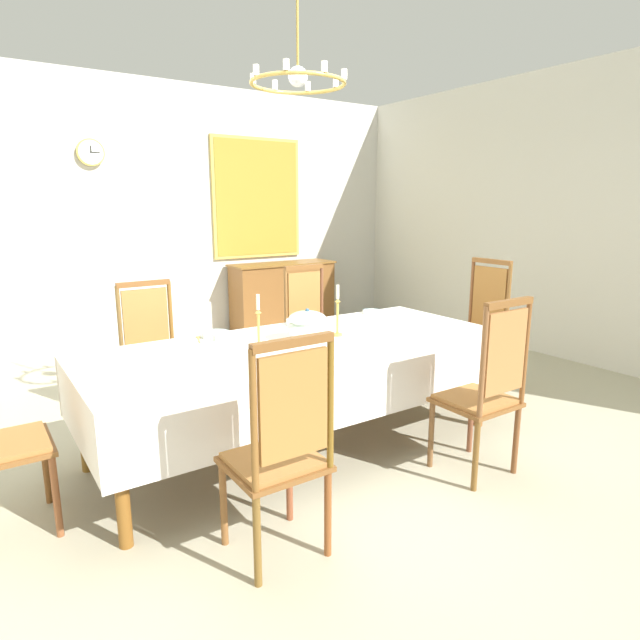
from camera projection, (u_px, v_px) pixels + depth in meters
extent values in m
cube|color=#AFA98E|center=(291.00, 441.00, 3.87)|extent=(7.10, 6.68, 0.04)
cube|color=silver|center=(142.00, 215.00, 6.27)|extent=(7.10, 0.08, 3.09)
cube|color=silver|center=(586.00, 217.00, 5.50)|extent=(0.08, 6.68, 3.09)
cylinder|color=brown|center=(121.00, 480.00, 2.58)|extent=(0.07, 0.07, 0.73)
cylinder|color=brown|center=(481.00, 381.00, 4.03)|extent=(0.07, 0.07, 0.73)
cylinder|color=brown|center=(83.00, 417.00, 3.33)|extent=(0.07, 0.07, 0.73)
cylinder|color=brown|center=(397.00, 353.00, 4.78)|extent=(0.07, 0.07, 0.73)
cube|color=brown|center=(300.00, 352.00, 3.61)|extent=(2.73, 1.01, 0.08)
cube|color=brown|center=(300.00, 345.00, 3.60)|extent=(2.85, 1.13, 0.03)
cube|color=white|center=(300.00, 342.00, 3.60)|extent=(2.87, 1.15, 0.00)
cube|color=white|center=(351.00, 395.00, 3.18)|extent=(2.87, 0.00, 0.40)
cube|color=white|center=(261.00, 352.00, 4.10)|extent=(2.87, 0.00, 0.40)
cube|color=white|center=(76.00, 416.00, 2.86)|extent=(0.00, 1.15, 0.40)
cube|color=white|center=(445.00, 341.00, 4.42)|extent=(0.00, 1.15, 0.40)
cylinder|color=brown|center=(224.00, 504.00, 2.63)|extent=(0.04, 0.04, 0.45)
cylinder|color=brown|center=(289.00, 482.00, 2.84)|extent=(0.04, 0.04, 0.45)
cylinder|color=brown|center=(257.00, 541.00, 2.34)|extent=(0.04, 0.04, 0.45)
cylinder|color=brown|center=(328.00, 513.00, 2.54)|extent=(0.04, 0.04, 0.45)
cube|color=brown|center=(274.00, 464.00, 2.54)|extent=(0.44, 0.42, 0.03)
cube|color=#A16C36|center=(274.00, 459.00, 2.53)|extent=(0.40, 0.38, 0.02)
cylinder|color=brown|center=(254.00, 422.00, 2.20)|extent=(0.03, 0.03, 0.63)
cylinder|color=brown|center=(330.00, 403.00, 2.42)|extent=(0.03, 0.03, 0.63)
cube|color=#9E6D34|center=(294.00, 405.00, 2.30)|extent=(0.34, 0.02, 0.48)
cube|color=brown|center=(293.00, 342.00, 2.24)|extent=(0.40, 0.04, 0.04)
cylinder|color=brown|center=(191.00, 400.00, 4.01)|extent=(0.04, 0.04, 0.45)
cylinder|color=brown|center=(140.00, 411.00, 3.80)|extent=(0.04, 0.04, 0.45)
cylinder|color=brown|center=(175.00, 387.00, 4.30)|extent=(0.04, 0.04, 0.45)
cylinder|color=brown|center=(127.00, 396.00, 4.09)|extent=(0.04, 0.04, 0.45)
cube|color=brown|center=(156.00, 369.00, 4.00)|extent=(0.44, 0.42, 0.03)
cube|color=#A16C36|center=(156.00, 365.00, 4.00)|extent=(0.40, 0.38, 0.02)
cylinder|color=brown|center=(171.00, 320.00, 4.19)|extent=(0.03, 0.03, 0.61)
cylinder|color=brown|center=(120.00, 326.00, 3.98)|extent=(0.03, 0.03, 0.61)
cube|color=olive|center=(146.00, 319.00, 4.08)|extent=(0.34, 0.02, 0.47)
cube|color=brown|center=(143.00, 284.00, 4.02)|extent=(0.40, 0.04, 0.04)
cylinder|color=brown|center=(431.00, 434.00, 3.42)|extent=(0.04, 0.04, 0.45)
cylinder|color=brown|center=(471.00, 421.00, 3.63)|extent=(0.04, 0.04, 0.45)
cylinder|color=brown|center=(476.00, 456.00, 3.13)|extent=(0.04, 0.04, 0.45)
cylinder|color=brown|center=(516.00, 440.00, 3.34)|extent=(0.04, 0.04, 0.45)
cube|color=brown|center=(475.00, 402.00, 3.33)|extent=(0.44, 0.42, 0.03)
cube|color=#A16C36|center=(476.00, 398.00, 3.32)|extent=(0.40, 0.38, 0.02)
cylinder|color=brown|center=(483.00, 363.00, 2.99)|extent=(0.03, 0.03, 0.65)
cylinder|color=brown|center=(525.00, 352.00, 3.21)|extent=(0.03, 0.03, 0.65)
cube|color=#A36C3A|center=(505.00, 352.00, 3.09)|extent=(0.34, 0.02, 0.49)
cube|color=brown|center=(509.00, 303.00, 3.03)|extent=(0.40, 0.04, 0.04)
cylinder|color=brown|center=(344.00, 368.00, 4.80)|extent=(0.04, 0.04, 0.45)
cylinder|color=brown|center=(309.00, 375.00, 4.59)|extent=(0.04, 0.04, 0.45)
cylinder|color=brown|center=(322.00, 358.00, 5.09)|extent=(0.04, 0.04, 0.45)
cylinder|color=brown|center=(288.00, 365.00, 4.89)|extent=(0.04, 0.04, 0.45)
cube|color=brown|center=(316.00, 341.00, 4.79)|extent=(0.44, 0.42, 0.03)
cube|color=#A16C36|center=(316.00, 339.00, 4.79)|extent=(0.40, 0.38, 0.02)
cylinder|color=brown|center=(322.00, 300.00, 4.98)|extent=(0.03, 0.03, 0.64)
cylinder|color=brown|center=(286.00, 304.00, 4.77)|extent=(0.03, 0.03, 0.64)
cube|color=#A56F37|center=(304.00, 299.00, 4.87)|extent=(0.34, 0.02, 0.49)
cube|color=brown|center=(304.00, 267.00, 4.81)|extent=(0.40, 0.04, 0.04)
cylinder|color=brown|center=(46.00, 466.00, 3.00)|extent=(0.04, 0.04, 0.45)
cylinder|color=brown|center=(56.00, 497.00, 2.69)|extent=(0.04, 0.04, 0.45)
cube|color=brown|center=(6.00, 448.00, 2.70)|extent=(0.42, 0.44, 0.03)
cube|color=#A16C36|center=(6.00, 444.00, 2.69)|extent=(0.38, 0.40, 0.02)
cylinder|color=brown|center=(474.00, 382.00, 4.42)|extent=(0.04, 0.04, 0.45)
cylinder|color=brown|center=(440.00, 370.00, 4.73)|extent=(0.04, 0.04, 0.45)
cylinder|color=brown|center=(501.00, 374.00, 4.62)|extent=(0.04, 0.04, 0.45)
cylinder|color=brown|center=(467.00, 364.00, 4.93)|extent=(0.04, 0.04, 0.45)
cube|color=brown|center=(472.00, 346.00, 4.63)|extent=(0.42, 0.44, 0.03)
cube|color=#A16C36|center=(472.00, 344.00, 4.62)|extent=(0.38, 0.40, 0.02)
cylinder|color=brown|center=(508.00, 306.00, 4.49)|extent=(0.03, 0.03, 0.72)
cylinder|color=brown|center=(471.00, 299.00, 4.81)|extent=(0.03, 0.03, 0.72)
cube|color=#9A6630|center=(489.00, 298.00, 4.64)|extent=(0.02, 0.34, 0.55)
cube|color=brown|center=(492.00, 261.00, 4.57)|extent=(0.04, 0.40, 0.04)
cylinder|color=white|center=(307.00, 339.00, 3.63)|extent=(0.16, 0.16, 0.02)
ellipsoid|color=white|center=(307.00, 329.00, 3.61)|extent=(0.28, 0.28, 0.13)
ellipsoid|color=white|center=(307.00, 318.00, 3.60)|extent=(0.26, 0.26, 0.10)
sphere|color=#305A7D|center=(307.00, 310.00, 3.58)|extent=(0.03, 0.03, 0.03)
cylinder|color=gold|center=(259.00, 348.00, 3.42)|extent=(0.07, 0.07, 0.02)
cylinder|color=gold|center=(259.00, 330.00, 3.40)|extent=(0.02, 0.02, 0.23)
cone|color=gold|center=(258.00, 311.00, 3.37)|extent=(0.04, 0.04, 0.02)
cylinder|color=silver|center=(258.00, 302.00, 3.36)|extent=(0.02, 0.02, 0.10)
cylinder|color=gold|center=(337.00, 335.00, 3.77)|extent=(0.07, 0.07, 0.02)
cylinder|color=gold|center=(338.00, 317.00, 3.74)|extent=(0.02, 0.02, 0.23)
cone|color=gold|center=(338.00, 300.00, 3.71)|extent=(0.04, 0.04, 0.02)
cylinder|color=silver|center=(338.00, 292.00, 3.70)|extent=(0.02, 0.02, 0.10)
cylinder|color=white|center=(216.00, 334.00, 3.73)|extent=(0.19, 0.19, 0.04)
cylinder|color=white|center=(216.00, 334.00, 3.72)|extent=(0.16, 0.16, 0.03)
torus|color=#305A7D|center=(216.00, 332.00, 3.72)|extent=(0.19, 0.19, 0.01)
cylinder|color=white|center=(324.00, 357.00, 3.18)|extent=(0.19, 0.19, 0.04)
cylinder|color=white|center=(324.00, 356.00, 3.18)|extent=(0.16, 0.16, 0.03)
torus|color=#305A7D|center=(324.00, 354.00, 3.18)|extent=(0.19, 0.19, 0.01)
cylinder|color=white|center=(299.00, 322.00, 4.11)|extent=(0.19, 0.19, 0.04)
cylinder|color=white|center=(299.00, 321.00, 4.11)|extent=(0.16, 0.16, 0.03)
torus|color=#305A7D|center=(299.00, 320.00, 4.11)|extent=(0.19, 0.19, 0.01)
cylinder|color=white|center=(372.00, 312.00, 4.52)|extent=(0.16, 0.16, 0.03)
cylinder|color=white|center=(372.00, 311.00, 4.52)|extent=(0.13, 0.13, 0.02)
torus|color=#305A7D|center=(372.00, 310.00, 4.51)|extent=(0.15, 0.15, 0.01)
cube|color=gold|center=(199.00, 340.00, 3.63)|extent=(0.05, 0.14, 0.00)
ellipsoid|color=gold|center=(198.00, 337.00, 3.70)|extent=(0.03, 0.05, 0.01)
cube|color=gold|center=(311.00, 364.00, 3.09)|extent=(0.03, 0.14, 0.00)
ellipsoid|color=gold|center=(301.00, 360.00, 3.15)|extent=(0.03, 0.05, 0.01)
cube|color=brown|center=(283.00, 297.00, 7.19)|extent=(1.40, 0.44, 0.88)
cube|color=brown|center=(282.00, 264.00, 7.09)|extent=(1.44, 0.48, 0.02)
cube|color=brown|center=(296.00, 292.00, 7.56)|extent=(0.59, 0.01, 0.70)
cube|color=brown|center=(252.00, 297.00, 7.18)|extent=(0.59, 0.01, 0.70)
cylinder|color=#D1B251|center=(90.00, 152.00, 5.78)|extent=(0.29, 0.05, 0.29)
cylinder|color=white|center=(91.00, 152.00, 5.75)|extent=(0.26, 0.01, 0.26)
cube|color=black|center=(91.00, 149.00, 5.74)|extent=(0.01, 0.00, 0.07)
cube|color=black|center=(95.00, 152.00, 5.77)|extent=(0.10, 0.00, 0.01)
cube|color=#D1B251|center=(257.00, 198.00, 7.00)|extent=(1.26, 0.04, 1.54)
cube|color=olive|center=(258.00, 198.00, 6.98)|extent=(1.18, 0.01, 1.46)
cylinder|color=gold|center=(297.00, 23.00, 3.17)|extent=(0.02, 0.02, 0.60)
sphere|color=white|center=(298.00, 77.00, 3.24)|extent=(0.12, 0.12, 0.12)
torus|color=gold|center=(298.00, 84.00, 3.25)|extent=(0.60, 0.60, 0.02)
cylinder|color=silver|center=(336.00, 82.00, 3.39)|extent=(0.04, 0.04, 0.06)
cylinder|color=silver|center=(308.00, 87.00, 3.51)|extent=(0.04, 0.04, 0.06)
cylinder|color=silver|center=(275.00, 85.00, 3.47)|extent=(0.04, 0.04, 0.06)
cylinder|color=silver|center=(253.00, 79.00, 3.29)|extent=(0.04, 0.04, 0.06)
cylinder|color=silver|center=(256.00, 70.00, 3.08)|extent=(0.04, 0.04, 0.06)
cylinder|color=silver|center=(286.00, 65.00, 2.96)|extent=(0.04, 0.04, 0.06)
cylinder|color=silver|center=(324.00, 67.00, 3.01)|extent=(0.04, 0.04, 0.06)
cylinder|color=silver|center=(344.00, 74.00, 3.18)|extent=(0.04, 0.04, 0.06)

